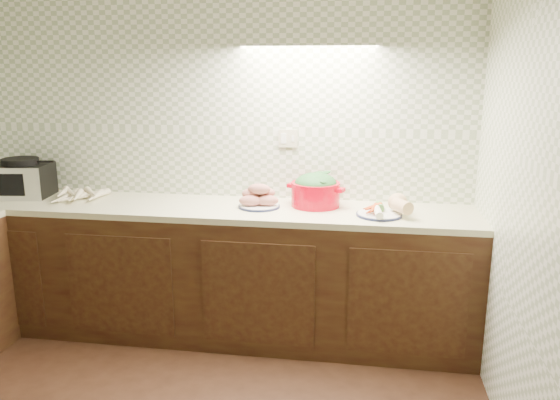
# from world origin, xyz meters

# --- Properties ---
(room) EXTENTS (3.60, 3.60, 2.60)m
(room) POSITION_xyz_m (0.00, 0.00, 1.63)
(room) COLOR black
(room) RESTS_ON ground
(counter) EXTENTS (3.60, 3.60, 0.90)m
(counter) POSITION_xyz_m (-0.68, 0.68, 0.45)
(counter) COLOR black
(counter) RESTS_ON ground
(toaster_oven) EXTENTS (0.42, 0.35, 0.27)m
(toaster_oven) POSITION_xyz_m (-1.31, 1.56, 1.03)
(toaster_oven) COLOR black
(toaster_oven) RESTS_ON counter
(parsnip_pile) EXTENTS (0.46, 0.36, 0.07)m
(parsnip_pile) POSITION_xyz_m (-0.85, 1.54, 0.93)
(parsnip_pile) COLOR #F7E9C4
(parsnip_pile) RESTS_ON counter
(sweet_potato_plate) EXTENTS (0.27, 0.27, 0.16)m
(sweet_potato_plate) POSITION_xyz_m (0.40, 1.52, 0.96)
(sweet_potato_plate) COLOR #151B3D
(sweet_potato_plate) RESTS_ON counter
(onion_bowl) EXTENTS (0.13, 0.13, 0.10)m
(onion_bowl) POSITION_xyz_m (0.35, 1.64, 0.94)
(onion_bowl) COLOR black
(onion_bowl) RESTS_ON counter
(dutch_oven) EXTENTS (0.40, 0.40, 0.22)m
(dutch_oven) POSITION_xyz_m (0.76, 1.61, 1.01)
(dutch_oven) COLOR red
(dutch_oven) RESTS_ON counter
(veg_plate) EXTENTS (0.36, 0.36, 0.13)m
(veg_plate) POSITION_xyz_m (1.22, 1.46, 0.95)
(veg_plate) COLOR #151B3D
(veg_plate) RESTS_ON counter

